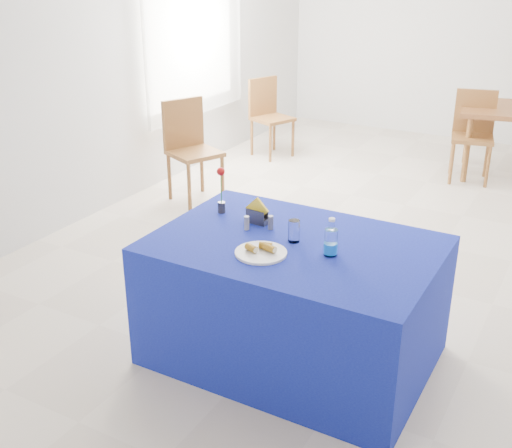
{
  "coord_description": "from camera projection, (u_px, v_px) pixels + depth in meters",
  "views": [
    {
      "loc": [
        1.57,
        -5.0,
        2.28
      ],
      "look_at": [
        0.01,
        -2.22,
        0.92
      ],
      "focal_mm": 45.0,
      "sensor_mm": 36.0,
      "label": 1
    }
  ],
  "objects": [
    {
      "name": "plate",
      "position": [
        261.0,
        253.0,
        3.49
      ],
      "size": [
        0.29,
        0.29,
        0.01
      ],
      "primitive_type": "cylinder",
      "color": "white",
      "rests_on": "blue_table"
    },
    {
      "name": "curtain",
      "position": [
        196.0,
        26.0,
        6.73
      ],
      "size": [
        0.04,
        1.75,
        1.85
      ],
      "primitive_type": "cube",
      "color": "white",
      "rests_on": "room_shell"
    },
    {
      "name": "salt_shaker",
      "position": [
        247.0,
        223.0,
        3.78
      ],
      "size": [
        0.03,
        0.03,
        0.08
      ],
      "primitive_type": "cylinder",
      "color": "gray",
      "rests_on": "blue_table"
    },
    {
      "name": "drinking_glass",
      "position": [
        294.0,
        231.0,
        3.62
      ],
      "size": [
        0.07,
        0.07,
        0.13
      ],
      "primitive_type": "cylinder",
      "color": "silver",
      "rests_on": "blue_table"
    },
    {
      "name": "banana_pieces",
      "position": [
        262.0,
        247.0,
        3.49
      ],
      "size": [
        0.17,
        0.12,
        0.04
      ],
      "color": "gold",
      "rests_on": "plate"
    },
    {
      "name": "water_bottle",
      "position": [
        331.0,
        243.0,
        3.46
      ],
      "size": [
        0.08,
        0.08,
        0.21
      ],
      "color": "white",
      "rests_on": "blue_table"
    },
    {
      "name": "floor",
      "position": [
        378.0,
        234.0,
        5.61
      ],
      "size": [
        7.0,
        7.0,
        0.0
      ],
      "primitive_type": "plane",
      "color": "beige",
      "rests_on": "ground"
    },
    {
      "name": "chair_bg_left",
      "position": [
        473.0,
        129.0,
        6.78
      ],
      "size": [
        0.5,
        0.5,
        0.94
      ],
      "rotation": [
        0.0,
        0.0,
        0.23
      ],
      "color": "brown",
      "rests_on": "floor"
    },
    {
      "name": "rose_vase",
      "position": [
        221.0,
        191.0,
        3.99
      ],
      "size": [
        0.05,
        0.05,
        0.3
      ],
      "color": "#232227",
      "rests_on": "blue_table"
    },
    {
      "name": "napkin_holder",
      "position": [
        257.0,
        216.0,
        3.87
      ],
      "size": [
        0.15,
        0.07,
        0.17
      ],
      "color": "#38383D",
      "rests_on": "blue_table"
    },
    {
      "name": "pepper_shaker",
      "position": [
        271.0,
        223.0,
        3.79
      ],
      "size": [
        0.03,
        0.03,
        0.08
      ],
      "primitive_type": "cylinder",
      "color": "slate",
      "rests_on": "blue_table"
    },
    {
      "name": "room_shell",
      "position": [
        395.0,
        26.0,
        4.93
      ],
      "size": [
        7.0,
        7.0,
        7.0
      ],
      "color": "silver",
      "rests_on": "ground"
    },
    {
      "name": "chair_win_a",
      "position": [
        190.0,
        143.0,
        6.21
      ],
      "size": [
        0.58,
        0.58,
        0.98
      ],
      "rotation": [
        0.0,
        0.0,
        1.15
      ],
      "color": "brown",
      "rests_on": "floor"
    },
    {
      "name": "chair_win_b",
      "position": [
        268.0,
        111.0,
        7.6
      ],
      "size": [
        0.53,
        0.53,
        0.91
      ],
      "rotation": [
        0.0,
        0.0,
        1.18
      ],
      "color": "brown",
      "rests_on": "floor"
    },
    {
      "name": "window_pane",
      "position": [
        190.0,
        26.0,
        6.76
      ],
      "size": [
        0.04,
        1.5,
        1.6
      ],
      "primitive_type": "cube",
      "color": "white",
      "rests_on": "room_shell"
    },
    {
      "name": "blue_table",
      "position": [
        293.0,
        301.0,
        3.78
      ],
      "size": [
        1.6,
        1.1,
        0.76
      ],
      "color": "navy",
      "rests_on": "floor"
    }
  ]
}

